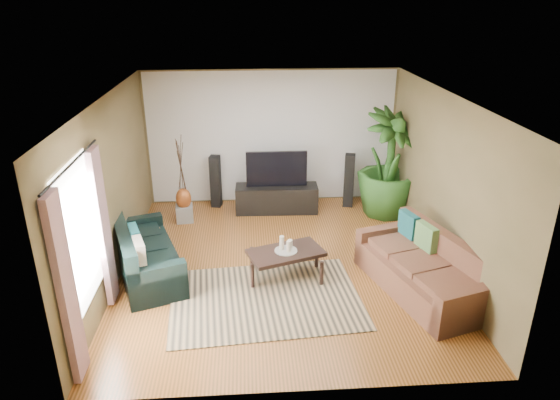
{
  "coord_description": "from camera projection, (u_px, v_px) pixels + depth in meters",
  "views": [
    {
      "loc": [
        -0.49,
        -6.97,
        4.05
      ],
      "look_at": [
        0.0,
        0.2,
        1.05
      ],
      "focal_mm": 32.0,
      "sensor_mm": 36.0,
      "label": 1
    }
  ],
  "objects": [
    {
      "name": "ceiling",
      "position": [
        281.0,
        97.0,
        6.97
      ],
      "size": [
        5.5,
        5.5,
        0.0
      ],
      "primitive_type": "plane",
      "rotation": [
        3.14,
        0.0,
        0.0
      ],
      "color": "white",
      "rests_on": "ground"
    },
    {
      "name": "speaker_right",
      "position": [
        349.0,
        180.0,
        10.05
      ],
      "size": [
        0.24,
        0.26,
        1.09
      ],
      "primitive_type": "cube",
      "rotation": [
        0.0,
        0.0,
        -0.24
      ],
      "color": "black",
      "rests_on": "floor"
    },
    {
      "name": "wall_back",
      "position": [
        271.0,
        138.0,
        10.02
      ],
      "size": [
        5.0,
        0.0,
        5.0
      ],
      "primitive_type": "plane",
      "rotation": [
        1.57,
        0.0,
        0.0
      ],
      "color": "brown",
      "rests_on": "ground"
    },
    {
      "name": "wall_left",
      "position": [
        112.0,
        191.0,
        7.33
      ],
      "size": [
        0.0,
        5.5,
        5.5
      ],
      "primitive_type": "plane",
      "rotation": [
        1.57,
        0.0,
        1.57
      ],
      "color": "brown",
      "rests_on": "ground"
    },
    {
      "name": "television",
      "position": [
        277.0,
        169.0,
        9.67
      ],
      "size": [
        1.18,
        0.06,
        0.7
      ],
      "primitive_type": "cube",
      "color": "black",
      "rests_on": "tv_stand"
    },
    {
      "name": "sofa_left",
      "position": [
        147.0,
        250.0,
        7.59
      ],
      "size": [
        1.4,
        2.07,
        0.85
      ],
      "primitive_type": "cube",
      "rotation": [
        0.0,
        0.0,
        1.91
      ],
      "color": "black",
      "rests_on": "floor"
    },
    {
      "name": "candle_short",
      "position": [
        290.0,
        244.0,
        7.53
      ],
      "size": [
        0.07,
        0.07,
        0.14
      ],
      "primitive_type": "cylinder",
      "color": "beige",
      "rests_on": "candle_tray"
    },
    {
      "name": "candle_tall",
      "position": [
        282.0,
        243.0,
        7.47
      ],
      "size": [
        0.07,
        0.07,
        0.22
      ],
      "primitive_type": "cylinder",
      "color": "beige",
      "rests_on": "candle_tray"
    },
    {
      "name": "sofa_right",
      "position": [
        422.0,
        265.0,
        7.16
      ],
      "size": [
        1.56,
        2.33,
        0.85
      ],
      "primitive_type": "cube",
      "rotation": [
        0.0,
        0.0,
        -1.27
      ],
      "color": "brown",
      "rests_on": "floor"
    },
    {
      "name": "window_pane",
      "position": [
        80.0,
        237.0,
        5.84
      ],
      "size": [
        0.0,
        1.8,
        1.8
      ],
      "primitive_type": "plane",
      "rotation": [
        1.57,
        0.0,
        1.57
      ],
      "color": "white",
      "rests_on": "ground"
    },
    {
      "name": "tv_stand",
      "position": [
        277.0,
        199.0,
        9.89
      ],
      "size": [
        1.62,
        0.53,
        0.54
      ],
      "primitive_type": "cube",
      "rotation": [
        0.0,
        0.0,
        -0.03
      ],
      "color": "black",
      "rests_on": "floor"
    },
    {
      "name": "plant_pot",
      "position": [
        385.0,
        206.0,
        9.84
      ],
      "size": [
        0.38,
        0.38,
        0.3
      ],
      "primitive_type": "cylinder",
      "color": "black",
      "rests_on": "floor"
    },
    {
      "name": "speaker_left",
      "position": [
        216.0,
        181.0,
        10.03
      ],
      "size": [
        0.23,
        0.25,
        1.07
      ],
      "primitive_type": "cube",
      "rotation": [
        0.0,
        0.0,
        -0.19
      ],
      "color": "black",
      "rests_on": "floor"
    },
    {
      "name": "floor",
      "position": [
        281.0,
        265.0,
        8.01
      ],
      "size": [
        5.5,
        5.5,
        0.0
      ],
      "primitive_type": "plane",
      "color": "#9E5A28",
      "rests_on": "ground"
    },
    {
      "name": "candle_mid",
      "position": [
        289.0,
        246.0,
        7.43
      ],
      "size": [
        0.07,
        0.07,
        0.17
      ],
      "primitive_type": "cylinder",
      "color": "beige",
      "rests_on": "candle_tray"
    },
    {
      "name": "candle_tray",
      "position": [
        286.0,
        251.0,
        7.5
      ],
      "size": [
        0.34,
        0.34,
        0.02
      ],
      "primitive_type": "cylinder",
      "color": "gray",
      "rests_on": "coffee_table"
    },
    {
      "name": "curtain_near",
      "position": [
        66.0,
        290.0,
        5.25
      ],
      "size": [
        0.08,
        0.35,
        2.2
      ],
      "primitive_type": "cube",
      "color": "gray",
      "rests_on": "ground"
    },
    {
      "name": "wall_right",
      "position": [
        443.0,
        183.0,
        7.64
      ],
      "size": [
        0.0,
        5.5,
        5.5
      ],
      "primitive_type": "plane",
      "rotation": [
        1.57,
        0.0,
        -1.57
      ],
      "color": "brown",
      "rests_on": "ground"
    },
    {
      "name": "potted_plant",
      "position": [
        389.0,
        164.0,
        9.49
      ],
      "size": [
        1.62,
        1.62,
        2.07
      ],
      "primitive_type": "imported",
      "rotation": [
        0.0,
        0.0,
        0.63
      ],
      "color": "#26551C",
      "rests_on": "floor"
    },
    {
      "name": "area_rug",
      "position": [
        266.0,
        299.0,
        7.12
      ],
      "size": [
        2.83,
        2.11,
        0.01
      ],
      "primitive_type": "cube",
      "rotation": [
        0.0,
        0.0,
        0.08
      ],
      "color": "tan",
      "rests_on": "floor"
    },
    {
      "name": "coffee_table",
      "position": [
        286.0,
        264.0,
        7.59
      ],
      "size": [
        1.24,
        0.94,
        0.45
      ],
      "primitive_type": "cube",
      "rotation": [
        0.0,
        0.0,
        0.34
      ],
      "color": "black",
      "rests_on": "floor"
    },
    {
      "name": "pedestal",
      "position": [
        185.0,
        213.0,
        9.5
      ],
      "size": [
        0.35,
        0.35,
        0.32
      ],
      "primitive_type": "cube",
      "rotation": [
        0.0,
        0.0,
        0.12
      ],
      "color": "gray",
      "rests_on": "floor"
    },
    {
      "name": "wall_front",
      "position": [
        300.0,
        286.0,
        4.95
      ],
      "size": [
        5.0,
        0.0,
        5.0
      ],
      "primitive_type": "plane",
      "rotation": [
        -1.57,
        0.0,
        0.0
      ],
      "color": "brown",
      "rests_on": "ground"
    },
    {
      "name": "curtain_rod",
      "position": [
        72.0,
        164.0,
        5.5
      ],
      "size": [
        0.03,
        1.9,
        0.03
      ],
      "primitive_type": "cylinder",
      "rotation": [
        1.57,
        0.0,
        0.0
      ],
      "color": "black",
      "rests_on": "ground"
    },
    {
      "name": "backwall_panel",
      "position": [
        271.0,
        138.0,
        10.01
      ],
      "size": [
        4.9,
        0.0,
        4.9
      ],
      "primitive_type": "plane",
      "rotation": [
        1.57,
        0.0,
        0.0
      ],
      "color": "white",
      "rests_on": "ground"
    },
    {
      "name": "side_table",
      "position": [
        141.0,
        245.0,
        8.09
      ],
      "size": [
        0.59,
        0.59,
        0.5
      ],
      "primitive_type": "cube",
      "rotation": [
        0.0,
        0.0,
        -0.31
      ],
      "color": "#926030",
      "rests_on": "floor"
    },
    {
      "name": "vase",
      "position": [
        183.0,
        199.0,
        9.39
      ],
      "size": [
        0.29,
        0.29,
        0.4
      ],
      "primitive_type": "ellipsoid",
      "color": "#95461B",
      "rests_on": "pedestal"
    },
    {
      "name": "curtain_far",
      "position": [
        103.0,
        228.0,
        6.63
      ],
      "size": [
        0.08,
        0.35,
        2.2
      ],
      "primitive_type": "cube",
      "color": "gray",
      "rests_on": "ground"
    }
  ]
}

